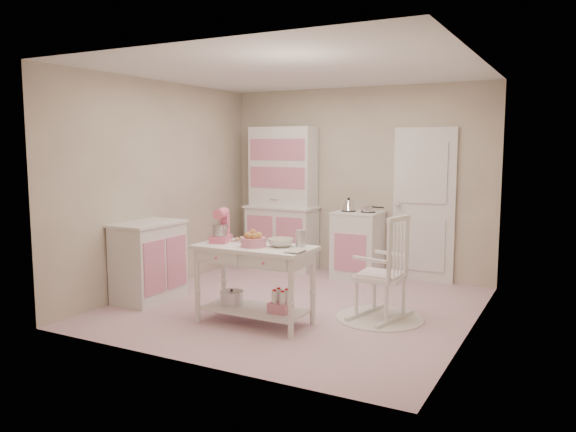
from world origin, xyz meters
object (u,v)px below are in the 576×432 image
(stove, at_px, (358,245))
(hutch, at_px, (282,198))
(work_table, at_px, (255,284))
(stand_mixer, at_px, (221,226))
(rocking_chair, at_px, (381,267))
(base_cabinet, at_px, (149,261))
(bread_basket, at_px, (253,242))

(stove, bearing_deg, hutch, 177.61)
(work_table, bearing_deg, stand_mixer, 177.27)
(stand_mixer, bearing_deg, rocking_chair, 9.97)
(base_cabinet, bearing_deg, stand_mixer, -7.05)
(stove, bearing_deg, stand_mixer, -105.52)
(base_cabinet, relative_size, bread_basket, 3.68)
(stand_mixer, height_order, bread_basket, stand_mixer)
(work_table, bearing_deg, rocking_chair, 34.22)
(bread_basket, bearing_deg, stand_mixer, 170.96)
(hutch, distance_m, stove, 1.33)
(stand_mixer, bearing_deg, bread_basket, -24.56)
(hutch, relative_size, stove, 2.26)
(rocking_chair, bearing_deg, bread_basket, -129.69)
(rocking_chair, bearing_deg, base_cabinet, -153.74)
(base_cabinet, distance_m, work_table, 1.55)
(stove, xyz_separation_m, rocking_chair, (0.86, -1.60, 0.09))
(hutch, distance_m, rocking_chair, 2.68)
(stove, relative_size, base_cabinet, 1.00)
(stove, relative_size, stand_mixer, 2.71)
(base_cabinet, xyz_separation_m, rocking_chair, (2.62, 0.58, 0.09))
(rocking_chair, distance_m, bread_basket, 1.35)
(base_cabinet, height_order, bread_basket, base_cabinet)
(hutch, xyz_separation_m, work_table, (0.98, -2.38, -0.64))
(hutch, xyz_separation_m, stand_mixer, (0.56, -2.36, -0.07))
(work_table, bearing_deg, base_cabinet, 174.13)
(rocking_chair, bearing_deg, stove, 132.15)
(work_table, height_order, stand_mixer, stand_mixer)
(work_table, bearing_deg, stove, 84.56)
(base_cabinet, bearing_deg, hutch, 75.88)
(base_cabinet, distance_m, rocking_chair, 2.68)
(stove, height_order, stand_mixer, stand_mixer)
(hutch, distance_m, bread_basket, 2.64)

